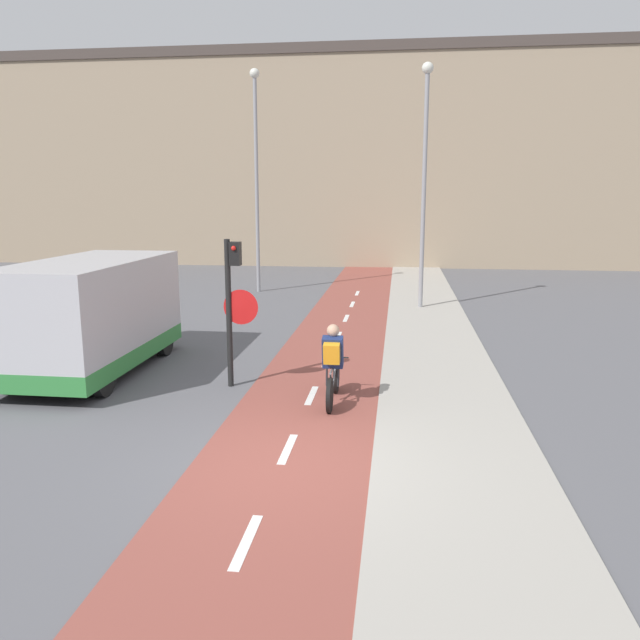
% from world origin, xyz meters
% --- Properties ---
extents(ground_plane, '(120.00, 120.00, 0.00)m').
position_xyz_m(ground_plane, '(0.00, 0.00, 0.00)').
color(ground_plane, '#5B5B60').
extents(bike_lane, '(2.46, 60.00, 0.02)m').
position_xyz_m(bike_lane, '(0.00, 0.01, 0.01)').
color(bike_lane, brown).
rests_on(bike_lane, ground_plane).
extents(sidewalk_strip, '(2.40, 60.00, 0.05)m').
position_xyz_m(sidewalk_strip, '(2.43, 0.00, 0.03)').
color(sidewalk_strip, '#A8A399').
rests_on(sidewalk_strip, ground_plane).
extents(building_row_background, '(60.00, 5.20, 11.10)m').
position_xyz_m(building_row_background, '(0.00, 27.01, 5.56)').
color(building_row_background, gray).
rests_on(building_row_background, ground_plane).
extents(traffic_light_pole, '(0.67, 0.25, 2.85)m').
position_xyz_m(traffic_light_pole, '(-1.56, 3.46, 1.78)').
color(traffic_light_pole, black).
rests_on(traffic_light_pole, ground_plane).
extents(street_lamp_far, '(0.36, 0.36, 8.21)m').
position_xyz_m(street_lamp_far, '(-3.85, 15.61, 4.90)').
color(street_lamp_far, gray).
rests_on(street_lamp_far, ground_plane).
extents(street_lamp_sidewalk, '(0.36, 0.36, 7.68)m').
position_xyz_m(street_lamp_sidewalk, '(2.27, 12.62, 4.62)').
color(street_lamp_sidewalk, gray).
rests_on(street_lamp_sidewalk, ground_plane).
extents(cyclist_near, '(0.46, 1.71, 1.44)m').
position_xyz_m(cyclist_near, '(0.43, 2.66, 0.70)').
color(cyclist_near, black).
rests_on(cyclist_near, ground_plane).
extents(van, '(2.08, 4.74, 2.36)m').
position_xyz_m(van, '(-4.74, 4.08, 1.16)').
color(van, '#B7B7BC').
rests_on(van, ground_plane).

